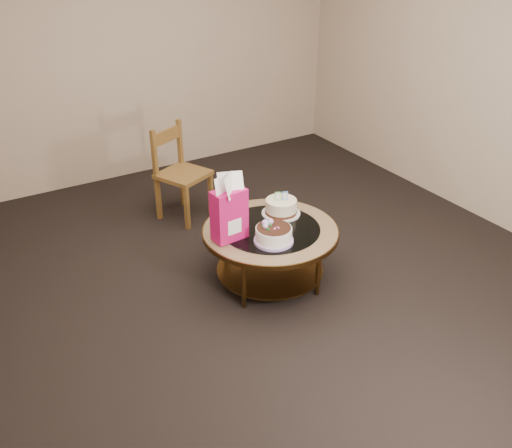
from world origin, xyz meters
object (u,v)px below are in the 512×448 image
gift_bag (229,208)px  dining_chair (180,172)px  decorated_cake (273,235)px  cream_cake (281,207)px  coffee_table (270,237)px

gift_bag → dining_chair: bearing=76.1°
decorated_cake → dining_chair: bearing=91.7°
decorated_cake → cream_cake: bearing=49.5°
coffee_table → decorated_cake: bearing=-116.4°
cream_cake → gift_bag: gift_bag is taller
cream_cake → dining_chair: dining_chair is taller
cream_cake → gift_bag: bearing=-144.5°
coffee_table → dining_chair: bearing=95.7°
coffee_table → gift_bag: gift_bag is taller
coffee_table → dining_chair: (-0.13, 1.32, 0.06)m
decorated_cake → dining_chair: 1.50m
coffee_table → decorated_cake: size_ratio=3.62×
coffee_table → cream_cake: 0.28m
coffee_table → cream_cake: (0.19, 0.15, 0.14)m
gift_bag → dining_chair: size_ratio=0.57×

